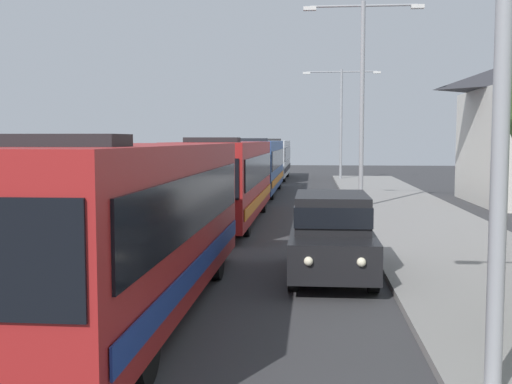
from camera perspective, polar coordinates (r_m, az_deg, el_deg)
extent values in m
cube|color=maroon|center=(11.53, -11.35, -2.51)|extent=(2.50, 10.55, 2.70)
cube|color=black|center=(11.20, -5.13, -0.85)|extent=(0.04, 9.71, 1.00)
cube|color=black|center=(11.92, -17.24, -0.70)|extent=(0.04, 9.71, 1.00)
cube|color=navy|center=(11.37, -5.04, -6.63)|extent=(0.03, 10.03, 0.36)
cube|color=black|center=(8.46, -17.62, 4.47)|extent=(1.75, 0.90, 0.16)
cylinder|color=black|center=(8.42, -10.32, -13.60)|extent=(0.28, 1.00, 1.00)
cylinder|color=black|center=(14.28, -3.67, -5.90)|extent=(0.28, 1.00, 1.00)
cylinder|color=black|center=(14.78, -12.18, -5.64)|extent=(0.28, 1.00, 1.00)
cube|color=maroon|center=(24.11, -2.64, 1.33)|extent=(2.50, 11.69, 2.70)
cube|color=black|center=(23.96, 0.37, 2.15)|extent=(0.04, 10.75, 1.00)
cube|color=black|center=(24.30, -5.61, 2.16)|extent=(0.04, 10.75, 1.00)
cube|color=black|center=(18.31, -5.13, 1.17)|extent=(2.30, 0.04, 1.20)
cube|color=orange|center=(24.03, 0.40, -0.59)|extent=(0.03, 11.10, 0.36)
cube|color=black|center=(20.60, -3.98, 4.72)|extent=(1.75, 0.90, 0.16)
cylinder|color=black|center=(20.51, -0.95, -2.64)|extent=(0.28, 1.00, 1.00)
cylinder|color=black|center=(20.86, -6.97, -2.55)|extent=(0.28, 1.00, 1.00)
cylinder|color=black|center=(27.28, 0.58, -0.80)|extent=(0.28, 1.00, 1.00)
cylinder|color=black|center=(27.54, -3.99, -0.76)|extent=(0.28, 1.00, 1.00)
cube|color=#284C8C|center=(36.69, 0.05, 2.51)|extent=(2.50, 12.22, 2.70)
cube|color=black|center=(36.59, 2.03, 3.05)|extent=(0.04, 11.25, 1.00)
cube|color=black|center=(36.81, -1.92, 3.06)|extent=(0.04, 11.25, 1.00)
cube|color=black|center=(30.58, -0.98, 2.62)|extent=(2.30, 0.04, 1.20)
cube|color=orange|center=(36.64, 2.04, 1.25)|extent=(0.03, 11.61, 0.36)
cube|color=black|center=(33.01, -0.52, 4.74)|extent=(1.75, 0.90, 0.16)
cylinder|color=black|center=(32.90, 1.37, 0.15)|extent=(0.28, 1.00, 1.00)
cylinder|color=black|center=(33.12, -2.43, 0.18)|extent=(0.28, 1.00, 1.00)
cylinder|color=black|center=(40.02, 2.05, 0.97)|extent=(0.28, 1.00, 1.00)
cylinder|color=black|center=(40.20, -1.09, 0.99)|extent=(0.28, 1.00, 1.00)
cube|color=silver|center=(50.32, 1.44, 3.12)|extent=(2.50, 11.20, 2.70)
cube|color=black|center=(50.24, 2.89, 3.51)|extent=(0.04, 10.31, 1.00)
cube|color=black|center=(50.41, -0.01, 3.52)|extent=(0.04, 10.31, 1.00)
cube|color=black|center=(44.70, 0.97, 3.29)|extent=(2.30, 0.04, 1.20)
cube|color=black|center=(50.28, 2.89, 2.20)|extent=(0.03, 10.64, 0.36)
cube|color=black|center=(46.94, 1.17, 4.74)|extent=(1.75, 0.90, 0.16)
cylinder|color=black|center=(46.84, 2.50, 1.52)|extent=(0.28, 1.00, 1.00)
cylinder|color=black|center=(46.99, -0.18, 1.54)|extent=(0.28, 1.00, 1.00)
cylinder|color=black|center=(53.38, 2.83, 1.92)|extent=(0.28, 1.00, 1.00)
cylinder|color=black|center=(53.52, 0.47, 1.93)|extent=(0.28, 1.00, 1.00)
cube|color=black|center=(14.54, 6.82, -4.94)|extent=(1.84, 4.51, 0.80)
cube|color=black|center=(14.58, 6.83, -1.74)|extent=(1.62, 2.62, 0.80)
cube|color=black|center=(14.58, 6.83, -1.74)|extent=(1.66, 2.71, 0.44)
sphere|color=#F9EFCC|center=(12.28, 4.76, -6.24)|extent=(0.18, 0.18, 0.18)
sphere|color=#F9EFCC|center=(12.31, 9.50, -6.26)|extent=(0.18, 0.18, 0.18)
cylinder|color=black|center=(13.23, 3.40, -7.42)|extent=(0.22, 0.70, 0.70)
cylinder|color=black|center=(13.29, 10.55, -7.44)|extent=(0.22, 0.70, 0.70)
cylinder|color=black|center=(15.98, 3.71, -5.31)|extent=(0.22, 0.70, 0.70)
cylinder|color=black|center=(16.02, 9.61, -5.34)|extent=(0.22, 0.70, 0.70)
cylinder|color=gray|center=(7.80, 21.41, 11.06)|extent=(0.20, 0.20, 7.78)
cylinder|color=gray|center=(28.42, 9.54, 7.73)|extent=(0.20, 0.20, 8.99)
cylinder|color=gray|center=(28.91, 7.28, 16.30)|extent=(2.32, 0.10, 0.10)
cube|color=silver|center=(28.88, 4.89, 16.17)|extent=(0.56, 0.28, 0.16)
cylinder|color=gray|center=(29.08, 12.03, 16.17)|extent=(2.32, 0.10, 0.10)
cube|color=silver|center=(29.22, 14.38, 15.91)|extent=(0.56, 0.28, 0.16)
cylinder|color=gray|center=(49.21, 7.69, 6.10)|extent=(0.20, 0.20, 8.36)
cylinder|color=gray|center=(49.43, 6.16, 10.73)|extent=(2.67, 0.10, 0.10)
cube|color=silver|center=(49.42, 4.59, 10.65)|extent=(0.56, 0.28, 0.16)
cylinder|color=gray|center=(49.55, 9.31, 10.68)|extent=(2.67, 0.10, 0.10)
cube|color=silver|center=(49.65, 10.87, 10.55)|extent=(0.56, 0.28, 0.16)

